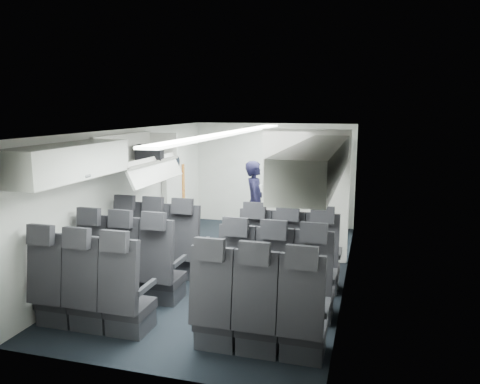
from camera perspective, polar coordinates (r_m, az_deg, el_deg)
The scene contains 14 objects.
cabin_shell at distance 7.07m, azimuth -0.89°, elevation -0.77°, with size 3.41×6.01×2.16m.
seat_row_front at distance 6.75m, azimuth -2.18°, elevation -7.62°, with size 3.33×0.56×1.24m.
seat_row_mid at distance 5.95m, azimuth -4.90°, elevation -10.17°, with size 3.33×0.56×1.24m.
seat_row_rear at distance 5.18m, azimuth -8.52°, elevation -13.45°, with size 3.33×0.56×1.24m.
overhead_bin_left_rear at distance 5.79m, azimuth -20.29°, elevation 3.50°, with size 0.53×1.80×0.40m.
overhead_bin_left_front_open at distance 7.30m, azimuth -12.42°, elevation 4.21°, with size 0.64×1.70×0.72m.
overhead_bin_right_rear at distance 4.72m, azimuth 8.43°, elevation 2.62°, with size 0.53×1.80×0.40m.
overhead_bin_right_front at distance 6.45m, azimuth 10.48°, elevation 4.61°, with size 0.53×1.70×0.40m.
bulkhead_partition at distance 7.64m, azimuth 7.91°, elevation -0.39°, with size 1.40×0.15×2.13m.
galley_unit at distance 9.54m, azimuth 9.33°, elevation 0.94°, with size 0.85×0.52×1.90m.
boarding_door at distance 9.09m, azimuth -7.98°, elevation 0.55°, with size 0.12×1.27×1.86m.
flight_attendant at distance 8.46m, azimuth 1.85°, elevation -1.37°, with size 0.56×0.37×1.54m, color black.
carry_on_bag at distance 7.46m, azimuth -10.98°, elevation 4.78°, with size 0.40×0.28×0.24m, color black.
papers at distance 8.31m, azimuth 3.05°, elevation 0.62°, with size 0.19×0.02×0.13m, color white.
Camera 1 is at (2.00, -6.64, 2.48)m, focal length 35.00 mm.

